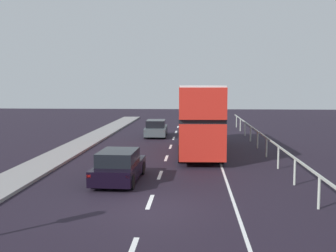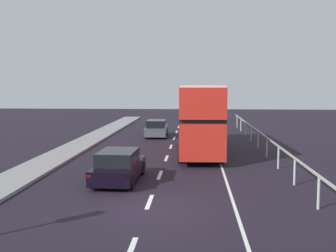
# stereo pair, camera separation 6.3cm
# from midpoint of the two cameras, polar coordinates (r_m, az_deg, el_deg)

# --- Properties ---
(ground_plane) EXTENTS (73.93, 120.00, 0.10)m
(ground_plane) POSITION_cam_midpoint_polar(r_m,az_deg,el_deg) (14.95, -2.78, -11.45)
(ground_plane) COLOR black
(lane_paint_markings) EXTENTS (3.26, 46.00, 0.01)m
(lane_paint_markings) POSITION_cam_midpoint_polar(r_m,az_deg,el_deg) (23.14, 4.58, -5.16)
(lane_paint_markings) COLOR silver
(lane_paint_markings) RESTS_ON ground
(bridge_side_railing) EXTENTS (0.10, 42.00, 1.22)m
(bridge_side_railing) POSITION_cam_midpoint_polar(r_m,az_deg,el_deg) (23.85, 14.33, -2.62)
(bridge_side_railing) COLOR #B4BAAD
(bridge_side_railing) RESTS_ON ground
(double_decker_bus_red) EXTENTS (2.85, 11.02, 4.33)m
(double_decker_bus_red) POSITION_cam_midpoint_polar(r_m,az_deg,el_deg) (26.73, 4.33, 1.32)
(double_decker_bus_red) COLOR red
(double_decker_bus_red) RESTS_ON ground
(hatchback_car_near) EXTENTS (1.95, 4.34, 1.43)m
(hatchback_car_near) POSITION_cam_midpoint_polar(r_m,az_deg,el_deg) (18.86, -6.75, -5.57)
(hatchback_car_near) COLOR black
(hatchback_car_near) RESTS_ON ground
(sedan_car_ahead) EXTENTS (1.87, 4.13, 1.42)m
(sedan_car_ahead) POSITION_cam_midpoint_polar(r_m,az_deg,el_deg) (34.74, -1.56, -0.37)
(sedan_car_ahead) COLOR #435256
(sedan_car_ahead) RESTS_ON ground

